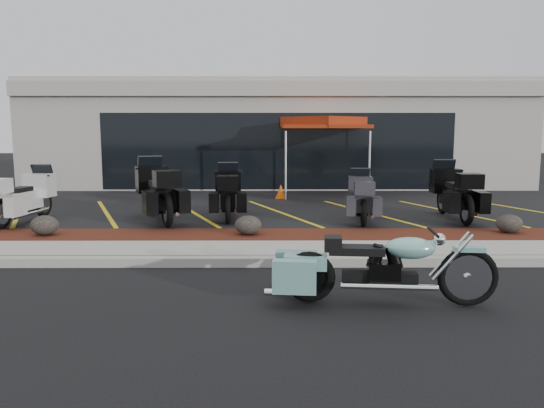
{
  "coord_description": "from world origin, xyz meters",
  "views": [
    {
      "loc": [
        -0.29,
        -7.59,
        2.21
      ],
      "look_at": [
        -0.24,
        1.2,
        0.99
      ],
      "focal_mm": 35.0,
      "sensor_mm": 36.0,
      "label": 1
    }
  ],
  "objects_px": {
    "touring_white": "(43,191)",
    "traffic_cone": "(281,191)",
    "hero_cruiser": "(468,269)",
    "popup_canopy": "(324,124)"
  },
  "relations": [
    {
      "from": "hero_cruiser",
      "to": "traffic_cone",
      "type": "height_order",
      "value": "hero_cruiser"
    },
    {
      "from": "popup_canopy",
      "to": "traffic_cone",
      "type": "bearing_deg",
      "value": -142.02
    },
    {
      "from": "hero_cruiser",
      "to": "traffic_cone",
      "type": "relative_size",
      "value": 6.54
    },
    {
      "from": "traffic_cone",
      "to": "hero_cruiser",
      "type": "bearing_deg",
      "value": -77.48
    },
    {
      "from": "hero_cruiser",
      "to": "touring_white",
      "type": "height_order",
      "value": "touring_white"
    },
    {
      "from": "hero_cruiser",
      "to": "popup_canopy",
      "type": "relative_size",
      "value": 0.98
    },
    {
      "from": "touring_white",
      "to": "traffic_cone",
      "type": "xyz_separation_m",
      "value": [
        5.75,
        3.5,
        -0.42
      ]
    },
    {
      "from": "popup_canopy",
      "to": "touring_white",
      "type": "bearing_deg",
      "value": -143.87
    },
    {
      "from": "hero_cruiser",
      "to": "popup_canopy",
      "type": "bearing_deg",
      "value": 99.63
    },
    {
      "from": "hero_cruiser",
      "to": "traffic_cone",
      "type": "distance_m",
      "value": 9.85
    }
  ]
}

